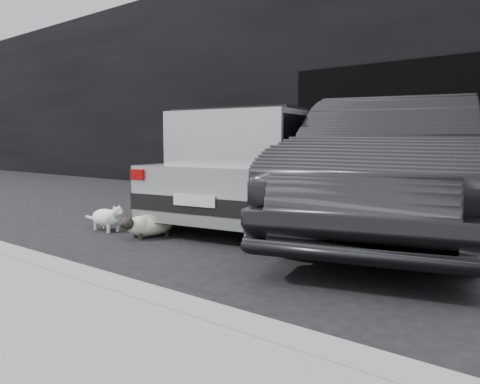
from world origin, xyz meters
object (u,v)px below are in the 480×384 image
Objects in this scene: silver_hatchback at (273,162)px; second_car at (392,166)px; cat_white at (108,217)px; cat_siamese at (147,226)px.

silver_hatchback is 0.87× the size of second_car.
second_car is 6.58× the size of cat_white.
cat_white is (-1.12, -2.08, -0.67)m from silver_hatchback.
silver_hatchback is 2.20m from cat_siamese.
cat_siamese is at bearing -110.11° from silver_hatchback.
cat_white is (-2.91, -2.00, -0.67)m from second_car.
second_car reaches higher than cat_white.
silver_hatchback is 1.79m from second_car.
second_car is 3.59m from cat_white.
silver_hatchback is 2.46m from cat_white.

